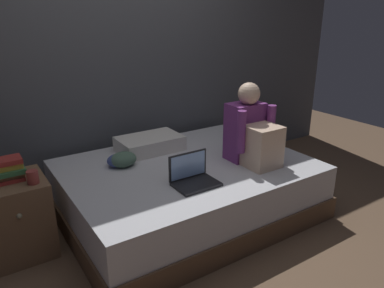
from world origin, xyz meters
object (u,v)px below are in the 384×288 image
object	(u,v)px
book_stack	(7,170)
mug	(33,177)
nightstand	(16,218)
bed	(187,189)
person_sitting	(252,133)
pillow	(150,144)
laptop	(193,177)
clothes_pile	(121,160)

from	to	relation	value
book_stack	mug	xyz separation A→B (m)	(0.13, -0.14, -0.03)
nightstand	book_stack	distance (m)	0.36
bed	person_sitting	distance (m)	0.72
bed	pillow	size ratio (longest dim) A/B	3.57
nightstand	laptop	xyz separation A→B (m)	(1.14, -0.53, 0.23)
bed	person_sitting	bearing A→B (deg)	-27.08
laptop	clothes_pile	world-z (taller)	laptop
book_stack	pillow	bearing A→B (deg)	11.24
bed	nightstand	bearing A→B (deg)	171.59
laptop	book_stack	bearing A→B (deg)	154.25
person_sitting	bed	bearing A→B (deg)	152.92
mug	clothes_pile	xyz separation A→B (m)	(0.70, 0.18, -0.09)
pillow	mug	world-z (taller)	mug
nightstand	pillow	xyz separation A→B (m)	(1.19, 0.26, 0.24)
mug	nightstand	bearing A→B (deg)	137.31
clothes_pile	pillow	bearing A→B (deg)	29.08
person_sitting	mug	xyz separation A→B (m)	(-1.65, 0.32, -0.10)
pillow	mug	xyz separation A→B (m)	(-1.06, -0.38, 0.08)
nightstand	mug	world-z (taller)	mug
mug	pillow	bearing A→B (deg)	19.63
bed	mug	world-z (taller)	mug
bed	pillow	bearing A→B (deg)	103.91
laptop	bed	bearing A→B (deg)	64.14
pillow	clothes_pile	distance (m)	0.41
nightstand	person_sitting	distance (m)	1.88
bed	book_stack	size ratio (longest dim) A/B	9.07
person_sitting	laptop	size ratio (longest dim) A/B	2.05
book_stack	mug	distance (m)	0.20
bed	laptop	world-z (taller)	laptop
laptop	clothes_pile	size ratio (longest dim) A/B	1.37
bed	laptop	size ratio (longest dim) A/B	6.25
bed	book_stack	bearing A→B (deg)	170.67
book_stack	clothes_pile	xyz separation A→B (m)	(0.83, 0.04, -0.13)
nightstand	laptop	world-z (taller)	laptop
person_sitting	clothes_pile	distance (m)	1.09
person_sitting	pillow	size ratio (longest dim) A/B	1.17
laptop	book_stack	distance (m)	1.27
mug	person_sitting	bearing A→B (deg)	-10.87
bed	mug	distance (m)	1.23
laptop	mug	distance (m)	1.09
laptop	mug	bearing A→B (deg)	157.97
nightstand	person_sitting	bearing A→B (deg)	-13.79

